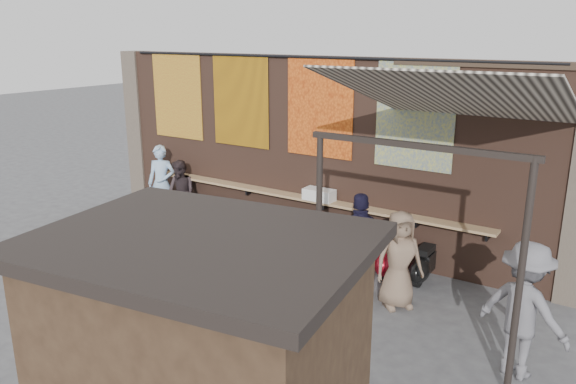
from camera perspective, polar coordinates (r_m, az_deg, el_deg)
The scene contains 33 objects.
ground at distance 10.42m, azimuth -5.46°, elevation -9.46°, with size 70.00×70.00×0.00m, color #474749.
brick_wall at distance 11.89m, azimuth 2.43°, elevation 4.00°, with size 10.00×0.40×4.00m, color brown.
pier_left at distance 15.18m, azimuth -14.75°, elevation 6.10°, with size 0.50×0.50×4.00m, color #4C4238.
eating_counter at distance 11.81m, azimuth 1.46°, elevation -0.58°, with size 8.00×0.32×0.05m, color #9E7A51.
shelf_box at distance 11.53m, azimuth 3.18°, elevation -0.26°, with size 0.64×0.32×0.24m, color white.
tapestry_redgold at distance 13.75m, azimuth -11.17°, elevation 9.56°, with size 1.50×0.02×2.00m, color maroon.
tapestry_sun at distance 12.50m, azimuth -4.83°, elevation 9.19°, with size 1.50×0.02×2.00m, color #F69D0E.
tapestry_orange at distance 11.39m, azimuth 3.23°, elevation 8.57°, with size 1.50×0.02×2.00m, color orange.
tapestry_multi at distance 10.54m, azimuth 12.75°, elevation 7.61°, with size 1.50×0.02×2.00m, color #2B48A0.
hang_rail at distance 11.45m, azimuth 1.94°, elevation 13.55°, with size 0.06×0.06×9.50m, color black.
scooter_stool_0 at distance 13.20m, azimuth -8.52°, elevation -2.34°, with size 0.34×0.75×0.71m, color navy, non-canonical shape.
scooter_stool_1 at distance 12.85m, azimuth -6.43°, elevation -2.79°, with size 0.34×0.75×0.71m, color #0E4628, non-canonical shape.
scooter_stool_2 at distance 12.53m, azimuth -4.46°, elevation -3.25°, with size 0.33×0.73×0.70m, color #175F46, non-canonical shape.
scooter_stool_3 at distance 12.13m, azimuth -2.37°, elevation -3.94°, with size 0.32×0.70×0.67m, color navy, non-canonical shape.
scooter_stool_4 at distance 11.80m, azimuth 0.07°, elevation -4.37°, with size 0.34×0.76×0.72m, color navy, non-canonical shape.
scooter_stool_5 at distance 11.54m, azimuth 2.26°, elevation -4.82°, with size 0.35×0.78×0.74m, color #0C551E, non-canonical shape.
scooter_stool_6 at distance 11.28m, azimuth 4.90°, elevation -5.18°, with size 0.38×0.85×0.81m, color #131A48, non-canonical shape.
scooter_stool_7 at distance 11.07m, azimuth 7.82°, elevation -5.77°, with size 0.37×0.82×0.78m, color maroon, non-canonical shape.
scooter_stool_8 at distance 10.78m, azimuth 10.52°, elevation -6.53°, with size 0.37×0.82×0.77m, color maroon, non-canonical shape.
scooter_stool_9 at distance 10.66m, azimuth 13.58°, elevation -7.25°, with size 0.32×0.71×0.68m, color black, non-canonical shape.
diner_left at distance 13.94m, azimuth -12.71°, elevation 0.88°, with size 0.68×0.44×1.86m, color #97BADC.
diner_right at distance 13.54m, azimuth -10.81°, elevation -0.10°, with size 0.76×0.59×1.56m, color #2E2426.
shopper_navy at distance 9.66m, azimuth 7.38°, elevation -5.53°, with size 1.10×0.46×1.88m, color black.
shopper_grey at distance 8.12m, azimuth 22.83°, elevation -11.01°, with size 1.22×0.70×1.89m, color slate.
shopper_tan at distance 9.51m, azimuth 11.23°, elevation -6.76°, with size 0.82×0.53×1.67m, color #79614D.
stall_roof at distance 4.76m, azimuth -8.95°, elevation -5.17°, with size 2.79×2.15×0.12m, color black.
stall_sign at distance 5.83m, azimuth -3.23°, elevation -9.49°, with size 1.20×0.04×0.50m, color gold.
stall_shelf at distance 6.31m, azimuth -3.08°, elevation -17.48°, with size 2.07×0.10×0.06m, color #473321.
awning_canvas at distance 8.61m, azimuth 16.71°, elevation 9.23°, with size 3.20×3.40×0.03m, color beige.
awning_ledger at distance 10.10m, azimuth 19.61°, elevation 12.17°, with size 3.30×0.08×0.12m, color #33261C.
awning_header at distance 7.26m, azimuth 12.93°, elevation 4.62°, with size 3.00×0.08×0.08m, color black.
awning_post_left at distance 8.26m, azimuth 3.13°, elevation -4.69°, with size 0.09×0.09×3.10m, color black.
awning_post_right at distance 7.38m, azimuth 22.49°, elevation -8.56°, with size 0.09×0.09×3.10m, color black.
Camera 1 is at (5.96, -7.30, 4.46)m, focal length 35.00 mm.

